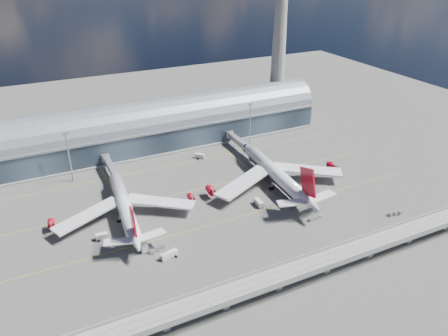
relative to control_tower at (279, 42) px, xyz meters
name	(u,v)px	position (x,y,z in m)	size (l,w,h in m)	color
ground	(211,211)	(-85.00, -83.00, -51.64)	(500.00, 500.00, 0.00)	#474744
taxi_lines	(192,188)	(-85.00, -60.89, -51.63)	(200.00, 80.12, 0.01)	gold
terminal	(154,128)	(-85.00, -5.01, -40.30)	(200.00, 30.00, 28.00)	#212B37
control_tower	(279,42)	(0.00, 0.00, 0.00)	(19.00, 19.00, 103.00)	gray
guideway	(279,277)	(-85.00, -138.00, -46.34)	(220.00, 8.50, 7.20)	gray
floodlight_mast_left	(69,156)	(-135.00, -28.00, -38.00)	(3.00, 0.70, 25.70)	gray
floodlight_mast_right	(250,123)	(-35.00, -28.00, -38.00)	(3.00, 0.70, 25.70)	gray
airliner_left	(125,207)	(-120.27, -72.86, -45.94)	(62.32, 65.51, 19.95)	white
airliner_right	(276,175)	(-47.28, -76.45, -45.62)	(70.02, 73.19, 23.21)	white
jet_bridge_left	(110,166)	(-116.57, -29.88, -46.46)	(4.40, 28.00, 7.25)	gray
jet_bridge_right	(240,142)	(-43.64, -31.82, -46.46)	(4.40, 32.00, 7.25)	gray
service_truck_0	(143,244)	(-119.60, -95.73, -49.97)	(3.09, 7.92, 3.23)	beige
service_truck_1	(102,236)	(-132.51, -83.20, -50.27)	(4.84, 2.67, 2.70)	beige
service_truck_2	(169,255)	(-112.44, -105.77, -50.35)	(7.08, 3.43, 2.47)	beige
service_truck_3	(259,203)	(-63.95, -88.54, -50.22)	(2.56, 5.80, 2.77)	beige
service_truck_4	(249,148)	(-39.26, -34.73, -50.19)	(3.79, 5.41, 2.87)	beige
service_truck_5	(200,156)	(-68.16, -31.37, -50.33)	(5.34, 4.96, 2.55)	beige
cargo_train_0	(157,249)	(-115.21, -100.00, -50.84)	(6.93, 3.53, 1.53)	gray
cargo_train_1	(315,218)	(-47.92, -109.03, -50.86)	(6.75, 1.75, 1.50)	gray
cargo_train_2	(395,213)	(-14.64, -121.35, -50.83)	(7.09, 2.80, 1.55)	gray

